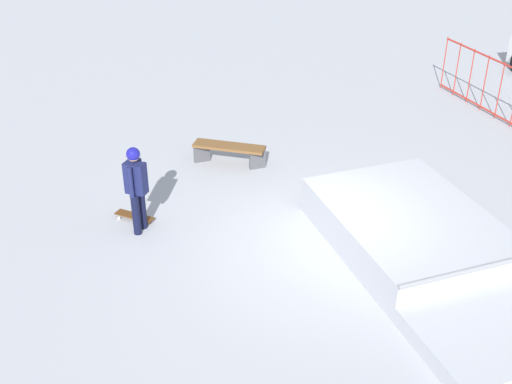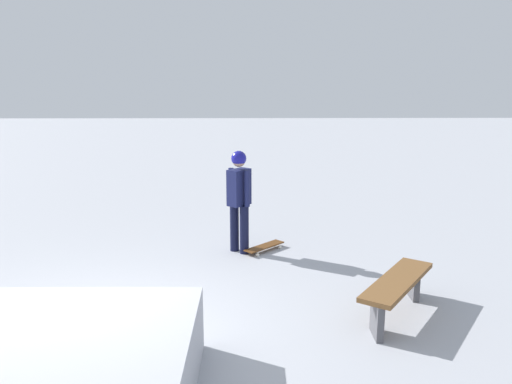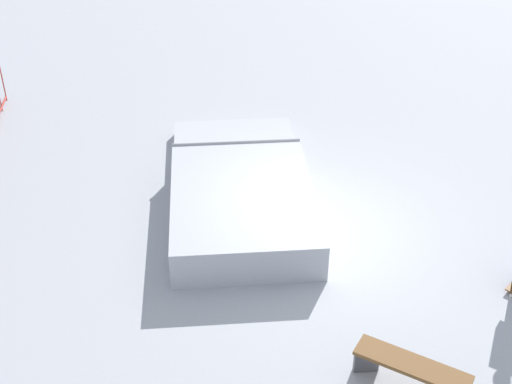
% 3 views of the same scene
% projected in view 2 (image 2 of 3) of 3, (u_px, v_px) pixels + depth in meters
% --- Properties ---
extents(ground_plane, '(60.00, 60.00, 0.00)m').
position_uv_depth(ground_plane, '(87.00, 339.00, 5.96)').
color(ground_plane, '#A8AAB2').
extents(skater, '(0.41, 0.43, 1.73)m').
position_uv_depth(skater, '(239.00, 194.00, 8.66)').
color(skater, black).
rests_on(skater, ground).
extents(skateboard, '(0.71, 0.71, 0.09)m').
position_uv_depth(skateboard, '(264.00, 247.00, 8.91)').
color(skateboard, '#593314').
rests_on(skateboard, ground).
extents(park_bench, '(1.24, 1.54, 0.48)m').
position_uv_depth(park_bench, '(397.00, 288.00, 6.49)').
color(park_bench, brown).
rests_on(park_bench, ground).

